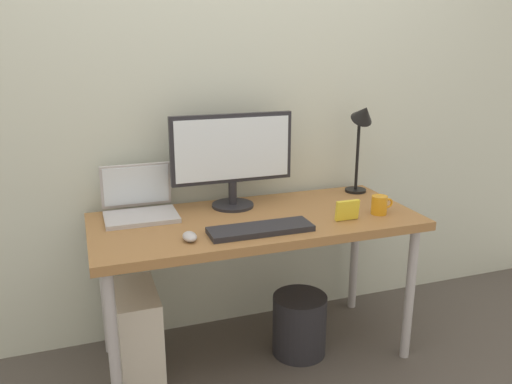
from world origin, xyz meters
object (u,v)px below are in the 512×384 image
(monitor, at_px, (232,154))
(wastebasket, at_px, (299,324))
(laptop, at_px, (139,203))
(desk_lamp, at_px, (362,128))
(keyboard, at_px, (261,229))
(mouse, at_px, (190,237))
(coffee_mug, at_px, (380,205))
(desk, at_px, (256,230))
(computer_tower, at_px, (138,333))
(photo_frame, at_px, (347,210))

(monitor, height_order, wastebasket, monitor)
(laptop, distance_m, desk_lamp, 1.16)
(keyboard, relative_size, mouse, 4.89)
(coffee_mug, bearing_deg, mouse, -177.57)
(keyboard, bearing_deg, laptop, 139.93)
(laptop, bearing_deg, desk, -22.22)
(monitor, bearing_deg, computer_tower, -161.72)
(desk, distance_m, laptop, 0.54)
(coffee_mug, xyz_separation_m, computer_tower, (-1.10, 0.16, -0.54))
(desk_lamp, xyz_separation_m, keyboard, (-0.67, -0.36, -0.33))
(desk, distance_m, mouse, 0.39)
(mouse, distance_m, photo_frame, 0.71)
(monitor, bearing_deg, photo_frame, -40.15)
(mouse, relative_size, wastebasket, 0.30)
(laptop, xyz_separation_m, coffee_mug, (1.04, -0.34, -0.01))
(computer_tower, bearing_deg, mouse, -43.13)
(monitor, xyz_separation_m, mouse, (-0.29, -0.36, -0.24))
(desk_lamp, bearing_deg, mouse, -159.57)
(desk_lamp, bearing_deg, computer_tower, -172.03)
(coffee_mug, height_order, photo_frame, photo_frame)
(photo_frame, bearing_deg, computer_tower, 168.31)
(keyboard, distance_m, computer_tower, 0.75)
(desk_lamp, bearing_deg, laptop, 179.26)
(keyboard, xyz_separation_m, computer_tower, (-0.51, 0.20, -0.51))
(desk_lamp, height_order, mouse, desk_lamp)
(desk_lamp, bearing_deg, keyboard, -151.60)
(desk, bearing_deg, keyboard, -103.19)
(laptop, bearing_deg, mouse, -68.28)
(desk, xyz_separation_m, desk_lamp, (0.63, 0.19, 0.41))
(photo_frame, xyz_separation_m, wastebasket, (-0.17, 0.11, -0.60))
(coffee_mug, bearing_deg, desk_lamp, 76.32)
(wastebasket, bearing_deg, monitor, 136.60)
(coffee_mug, distance_m, computer_tower, 1.24)
(monitor, xyz_separation_m, photo_frame, (0.42, -0.36, -0.21))
(monitor, xyz_separation_m, desk_lamp, (0.68, 0.00, 0.09))
(desk, bearing_deg, desk_lamp, 16.44)
(laptop, xyz_separation_m, photo_frame, (0.86, -0.37, -0.01))
(desk, bearing_deg, mouse, -152.72)
(desk_lamp, height_order, photo_frame, desk_lamp)
(monitor, height_order, photo_frame, monitor)
(photo_frame, bearing_deg, laptop, 156.69)
(mouse, bearing_deg, coffee_mug, 2.43)
(desk_lamp, xyz_separation_m, wastebasket, (-0.43, -0.24, -0.90))
(monitor, height_order, laptop, monitor)
(keyboard, bearing_deg, monitor, 91.79)
(coffee_mug, xyz_separation_m, wastebasket, (-0.35, 0.08, -0.60))
(desk, bearing_deg, wastebasket, -15.58)
(keyboard, distance_m, photo_frame, 0.41)
(monitor, height_order, keyboard, monitor)
(desk, relative_size, coffee_mug, 13.59)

